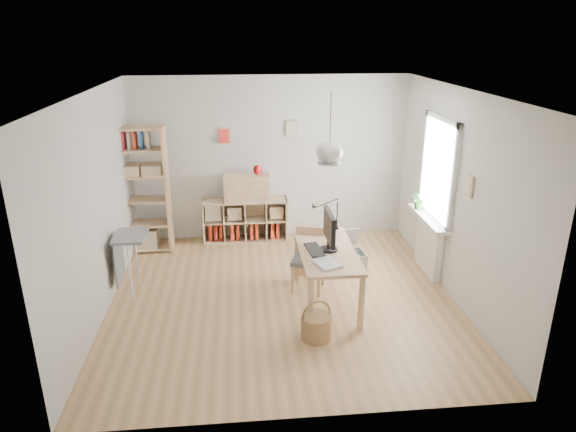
{
  "coord_description": "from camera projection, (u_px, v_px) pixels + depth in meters",
  "views": [
    {
      "loc": [
        -0.52,
        -6.02,
        3.38
      ],
      "look_at": [
        0.1,
        0.3,
        1.05
      ],
      "focal_mm": 32.0,
      "sensor_mm": 36.0,
      "label": 1
    }
  ],
  "objects": [
    {
      "name": "monitor",
      "position": [
        329.0,
        229.0,
        6.37
      ],
      "size": [
        0.23,
        0.58,
        0.51
      ],
      "rotation": [
        0.0,
        0.0,
        0.0
      ],
      "color": "black",
      "rests_on": "desk"
    },
    {
      "name": "room_shell",
      "position": [
        330.0,
        152.0,
        6.06
      ],
      "size": [
        4.5,
        4.5,
        4.5
      ],
      "color": "white",
      "rests_on": "ground"
    },
    {
      "name": "keyboard",
      "position": [
        315.0,
        250.0,
        6.44
      ],
      "size": [
        0.22,
        0.47,
        0.02
      ],
      "primitive_type": "cube",
      "rotation": [
        0.0,
        0.0,
        0.12
      ],
      "color": "black",
      "rests_on": "desk"
    },
    {
      "name": "windowsill",
      "position": [
        428.0,
        218.0,
        7.31
      ],
      "size": [
        0.22,
        1.2,
        0.06
      ],
      "primitive_type": "cube",
      "color": "white",
      "rests_on": "radiator"
    },
    {
      "name": "drawer_chest",
      "position": [
        247.0,
        187.0,
        8.38
      ],
      "size": [
        0.74,
        0.35,
        0.42
      ],
      "primitive_type": "cube",
      "rotation": [
        0.0,
        0.0,
        0.01
      ],
      "color": "tan",
      "rests_on": "cube_shelf"
    },
    {
      "name": "paper_tray",
      "position": [
        327.0,
        264.0,
        6.05
      ],
      "size": [
        0.35,
        0.39,
        0.03
      ],
      "primitive_type": "cube",
      "rotation": [
        0.0,
        0.0,
        0.34
      ],
      "color": "white",
      "rests_on": "desk"
    },
    {
      "name": "desk",
      "position": [
        327.0,
        256.0,
        6.52
      ],
      "size": [
        0.7,
        1.5,
        0.75
      ],
      "color": "tan",
      "rests_on": "ground"
    },
    {
      "name": "potted_plant",
      "position": [
        420.0,
        199.0,
        7.57
      ],
      "size": [
        0.32,
        0.31,
        0.29
      ],
      "primitive_type": "imported",
      "rotation": [
        0.0,
        0.0,
        0.4
      ],
      "color": "#245D22",
      "rests_on": "windowsill"
    },
    {
      "name": "task_lamp",
      "position": [
        324.0,
        211.0,
        6.97
      ],
      "size": [
        0.4,
        0.15,
        0.43
      ],
      "color": "black",
      "rests_on": "desk"
    },
    {
      "name": "yarn_ball",
      "position": [
        327.0,
        230.0,
        6.93
      ],
      "size": [
        0.13,
        0.13,
        0.13
      ],
      "primitive_type": "sphere",
      "color": "#520B18",
      "rests_on": "desk"
    },
    {
      "name": "wicker_basket",
      "position": [
        316.0,
        326.0,
        5.9
      ],
      "size": [
        0.35,
        0.35,
        0.49
      ],
      "rotation": [
        0.0,
        0.0,
        0.26
      ],
      "color": "olive",
      "rests_on": "ground"
    },
    {
      "name": "red_vase",
      "position": [
        258.0,
        170.0,
        8.3
      ],
      "size": [
        0.14,
        0.14,
        0.17
      ],
      "primitive_type": "ellipsoid",
      "color": "#9F0D0E",
      "rests_on": "drawer_chest"
    },
    {
      "name": "side_table",
      "position": [
        126.0,
        247.0,
        6.75
      ],
      "size": [
        0.4,
        0.55,
        0.85
      ],
      "color": "gray",
      "rests_on": "ground"
    },
    {
      "name": "storage_chest",
      "position": [
        347.0,
        257.0,
        7.64
      ],
      "size": [
        0.56,
        0.62,
        0.54
      ],
      "rotation": [
        0.0,
        0.0,
        0.08
      ],
      "color": "#B0B0AC",
      "rests_on": "ground"
    },
    {
      "name": "window_unit",
      "position": [
        439.0,
        169.0,
        7.07
      ],
      "size": [
        0.07,
        1.16,
        1.46
      ],
      "color": "white",
      "rests_on": "ground"
    },
    {
      "name": "chair",
      "position": [
        309.0,
        255.0,
        6.94
      ],
      "size": [
        0.53,
        0.53,
        0.85
      ],
      "rotation": [
        0.0,
        0.0,
        -0.32
      ],
      "color": "gray",
      "rests_on": "ground"
    },
    {
      "name": "radiator",
      "position": [
        429.0,
        246.0,
        7.46
      ],
      "size": [
        0.1,
        0.8,
        0.8
      ],
      "primitive_type": "cube",
      "color": "white",
      "rests_on": "ground"
    },
    {
      "name": "cube_shelf",
      "position": [
        244.0,
        223.0,
        8.63
      ],
      "size": [
        1.4,
        0.38,
        0.72
      ],
      "color": "tan",
      "rests_on": "ground"
    },
    {
      "name": "ground",
      "position": [
        283.0,
        298.0,
        6.84
      ],
      "size": [
        4.5,
        4.5,
        0.0
      ],
      "primitive_type": "plane",
      "color": "tan",
      "rests_on": "ground"
    },
    {
      "name": "tall_bookshelf",
      "position": [
        142.0,
        185.0,
        7.96
      ],
      "size": [
        0.8,
        0.38,
        2.0
      ],
      "color": "tan",
      "rests_on": "ground"
    }
  ]
}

